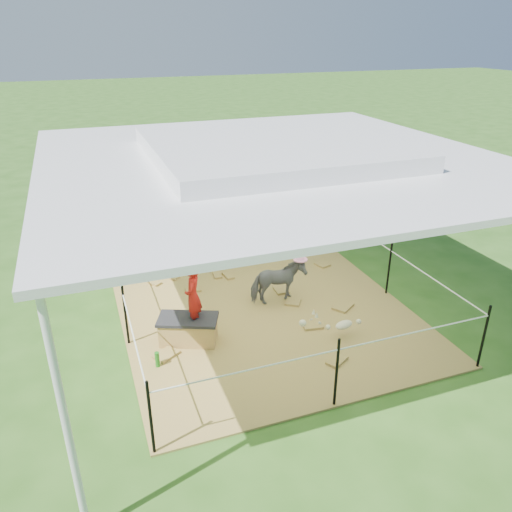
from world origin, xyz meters
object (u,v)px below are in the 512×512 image
object	(u,v)px
pony	(278,282)
picnic_table_far	(327,152)
woman	(193,290)
distant_person	(241,159)
green_bottle	(157,359)
trash_barrel	(320,173)
straw_bale	(188,331)
picnic_table_near	(221,172)
foal	(344,323)

from	to	relation	value
pony	picnic_table_far	distance (m)	10.29
pony	picnic_table_far	bearing A→B (deg)	-33.55
woman	picnic_table_far	bearing A→B (deg)	165.66
distant_person	pony	bearing A→B (deg)	82.00
green_bottle	trash_barrel	xyz separation A→B (m)	(6.10, 7.12, 0.28)
straw_bale	green_bottle	distance (m)	0.71
pony	distant_person	bearing A→B (deg)	-15.48
woman	distant_person	xyz separation A→B (m)	(3.48, 8.16, -0.23)
woman	trash_barrel	xyz separation A→B (m)	(5.45, 6.67, -0.46)
pony	picnic_table_near	world-z (taller)	pony
picnic_table_far	pony	bearing A→B (deg)	-113.52
picnic_table_near	distant_person	size ratio (longest dim) A/B	1.19
trash_barrel	picnic_table_near	distance (m)	3.01
woman	green_bottle	xyz separation A→B (m)	(-0.65, -0.45, -0.74)
picnic_table_far	trash_barrel	bearing A→B (deg)	-112.62
foal	picnic_table_near	world-z (taller)	picnic_table_near
picnic_table_far	distant_person	size ratio (longest dim) A/B	1.27
picnic_table_near	distant_person	world-z (taller)	distant_person
straw_bale	green_bottle	bearing A→B (deg)	-140.71
trash_barrel	picnic_table_near	size ratio (longest dim) A/B	0.54
pony	trash_barrel	size ratio (longest dim) A/B	1.08
trash_barrel	picnic_table_far	distance (m)	3.13
trash_barrel	picnic_table_near	bearing A→B (deg)	152.12
straw_bale	distant_person	distance (m)	8.92
foal	picnic_table_far	bearing A→B (deg)	51.96
woman	picnic_table_far	xyz separation A→B (m)	(7.07, 9.35, -0.54)
straw_bale	pony	bearing A→B (deg)	20.30
foal	distant_person	size ratio (longest dim) A/B	0.66
foal	picnic_table_far	xyz separation A→B (m)	(4.94, 10.04, 0.08)
pony	trash_barrel	distance (m)	7.16
foal	distant_person	distance (m)	8.96
green_bottle	pony	bearing A→B (deg)	25.62
pony	picnic_table_far	size ratio (longest dim) A/B	0.55
straw_bale	picnic_table_far	distance (m)	11.78
pony	foal	bearing A→B (deg)	-159.30
picnic_table_near	distant_person	bearing A→B (deg)	6.08
picnic_table_near	woman	bearing A→B (deg)	-109.62
green_bottle	picnic_table_far	distance (m)	12.48
picnic_table_near	foal	bearing A→B (deg)	-94.83
green_bottle	picnic_table_near	size ratio (longest dim) A/B	0.15
green_bottle	picnic_table_near	bearing A→B (deg)	68.03
trash_barrel	picnic_table_near	world-z (taller)	trash_barrel
pony	foal	distance (m)	1.43
straw_bale	foal	xyz separation A→B (m)	(2.24, -0.69, 0.06)
foal	woman	bearing A→B (deg)	150.19
trash_barrel	distant_person	distance (m)	2.48
foal	pony	bearing A→B (deg)	100.27
green_bottle	distant_person	distance (m)	9.56
foal	distant_person	bearing A→B (deg)	69.49
green_bottle	straw_bale	bearing A→B (deg)	39.29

